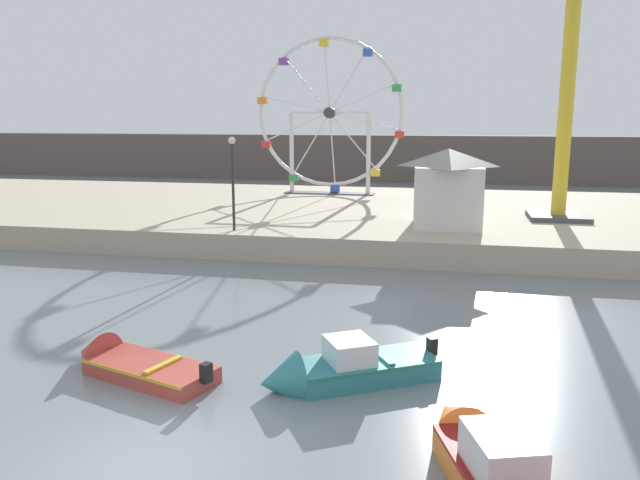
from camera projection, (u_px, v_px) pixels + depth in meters
ground_plane at (150, 467)px, 11.04m from camera, size 240.00×240.00×0.00m
quay_promenade at (358, 216)px, 35.36m from camera, size 110.00×19.67×1.14m
distant_town_skyline at (397, 158)px, 59.85m from camera, size 140.00×3.00×4.40m
motorboat_faded_red at (127, 363)px, 15.13m from camera, size 4.28×2.53×1.28m
motorboat_teal_painted at (337, 370)px, 14.43m from camera, size 4.29×3.31×1.45m
motorboat_orange_hull at (493, 471)px, 10.23m from camera, size 2.91×5.79×1.50m
ferris_wheel_white_frame at (330, 116)px, 39.98m from camera, size 9.56×1.20×9.97m
drop_tower_yellow_tower at (569, 62)px, 29.36m from camera, size 2.80×2.80×14.75m
carnival_booth_white_ticket at (447, 186)px, 28.36m from camera, size 3.48×3.55×3.56m
promenade_lamp_near at (233, 170)px, 27.18m from camera, size 0.32×0.32×4.12m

